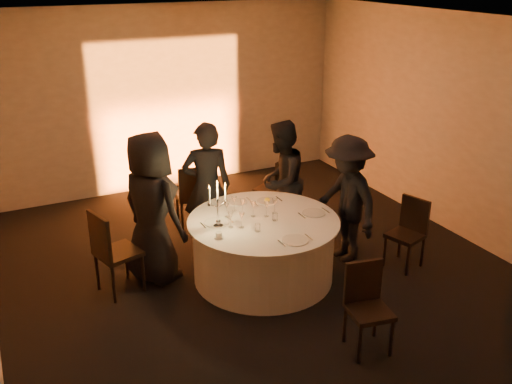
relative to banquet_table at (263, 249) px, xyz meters
name	(u,v)px	position (x,y,z in m)	size (l,w,h in m)	color
floor	(263,277)	(0.00, 0.00, -0.38)	(7.00, 7.00, 0.00)	black
ceiling	(265,23)	(0.00, 0.00, 2.62)	(7.00, 7.00, 0.00)	silver
wall_back	(167,99)	(0.00, 3.50, 1.12)	(7.00, 7.00, 0.00)	#9F9A94
wall_right	(463,129)	(3.00, 0.00, 1.12)	(7.00, 7.00, 0.00)	#9F9A94
uplighter_fixture	(178,187)	(0.00, 3.20, -0.33)	(0.25, 0.12, 0.10)	black
banquet_table	(263,249)	(0.00, 0.00, 0.00)	(1.80, 1.80, 0.77)	black
chair_left	(111,248)	(-1.71, 0.44, 0.20)	(0.56, 0.56, 1.03)	black
chair_back_left	(192,193)	(-0.27, 1.72, 0.15)	(0.47, 0.47, 0.94)	black
chair_back_right	(277,185)	(0.94, 1.43, 0.16)	(0.58, 0.58, 0.96)	black
chair_right	(409,229)	(1.78, -0.52, 0.11)	(0.49, 0.49, 0.89)	black
chair_front	(367,301)	(0.31, -1.63, 0.12)	(0.46, 0.46, 0.90)	black
guest_left	(152,209)	(-1.18, 0.56, 0.54)	(0.90, 0.58, 1.84)	black
guest_back_left	(207,187)	(-0.31, 1.02, 0.49)	(0.64, 0.42, 1.75)	black
guest_back_right	(281,181)	(0.71, 0.89, 0.45)	(0.81, 0.63, 1.67)	black
guest_right	(347,199)	(1.16, -0.02, 0.44)	(1.07, 0.61, 1.65)	black
plate_left	(217,223)	(-0.53, 0.16, 0.39)	(0.36, 0.29, 0.01)	white
plate_back_left	(237,202)	(-0.06, 0.61, 0.39)	(0.36, 0.25, 0.01)	white
plate_back_right	(267,200)	(0.29, 0.47, 0.40)	(0.35, 0.26, 0.08)	white
plate_right	(314,213)	(0.63, -0.11, 0.39)	(0.36, 0.28, 0.01)	white
plate_front	(295,240)	(0.07, -0.64, 0.39)	(0.36, 0.29, 0.01)	white
coffee_cup	(219,235)	(-0.65, -0.20, 0.42)	(0.11, 0.11, 0.07)	white
candelabra	(218,211)	(-0.55, 0.06, 0.59)	(0.24, 0.12, 0.57)	silver
wine_glass_a	(227,206)	(-0.35, 0.27, 0.52)	(0.07, 0.07, 0.19)	white
wine_glass_b	(243,203)	(-0.15, 0.26, 0.52)	(0.07, 0.07, 0.19)	white
wine_glass_c	(231,216)	(-0.43, -0.02, 0.52)	(0.07, 0.07, 0.19)	white
wine_glass_d	(253,206)	(-0.07, 0.14, 0.52)	(0.07, 0.07, 0.19)	white
wine_glass_e	(267,206)	(0.08, 0.07, 0.52)	(0.07, 0.07, 0.19)	white
wine_glass_f	(234,201)	(-0.21, 0.38, 0.52)	(0.07, 0.07, 0.19)	white
wine_glass_g	(242,217)	(-0.32, -0.08, 0.52)	(0.07, 0.07, 0.19)	white
wine_glass_h	(275,203)	(0.20, 0.11, 0.52)	(0.07, 0.07, 0.19)	white
tumbler_a	(275,217)	(0.12, -0.07, 0.43)	(0.07, 0.07, 0.09)	white
tumbler_b	(258,228)	(-0.20, -0.25, 0.43)	(0.07, 0.07, 0.09)	white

